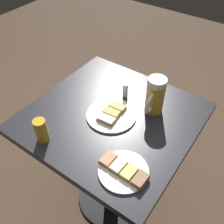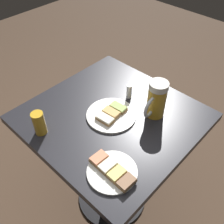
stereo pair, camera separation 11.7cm
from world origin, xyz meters
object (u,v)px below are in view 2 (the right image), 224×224
Objects in this scene: beer_mug at (156,100)px; beer_glass_small at (39,123)px; plate_near at (112,115)px; salt_shaker at (129,91)px; plate_far at (112,171)px.

beer_glass_small is at bearing -124.54° from beer_mug.
beer_glass_small is (-0.15, -0.28, 0.05)m from plate_near.
beer_glass_small reaches higher than plate_near.
salt_shaker is at bearing 74.05° from beer_glass_small.
plate_near and plate_far have the same top height.
beer_glass_small is 1.48× the size of salt_shaker.
salt_shaker is at bearing 175.04° from beer_mug.
salt_shaker reaches higher than plate_far.
beer_mug is 1.64× the size of beer_glass_small.
beer_mug is 0.17m from salt_shaker.
plate_near is at bearing 133.70° from plate_far.
beer_glass_small is at bearing -105.95° from salt_shaker.
plate_far is 0.38m from beer_mug.
plate_far is at bearing -78.51° from beer_mug.
plate_near is at bearing 61.12° from beer_glass_small.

